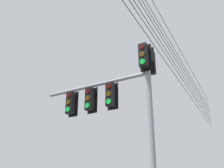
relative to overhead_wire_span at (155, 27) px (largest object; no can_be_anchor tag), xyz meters
name	(u,v)px	position (x,y,z in m)	size (l,w,h in m)	color
signal_mast_assembly	(121,102)	(-0.45, 1.61, -3.67)	(3.18, 4.09, 7.17)	gray
overhead_wire_span	(155,27)	(0.00, 0.00, 0.00)	(24.40, 15.93, 2.57)	black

